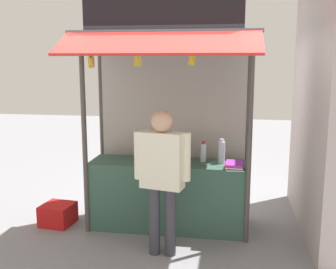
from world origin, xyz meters
name	(u,v)px	position (x,y,z in m)	size (l,w,h in m)	color
ground_plane	(168,227)	(0.00, 0.00, 0.00)	(20.00, 20.00, 0.00)	gray
stall_counter	(168,195)	(0.00, 0.00, 0.43)	(1.96, 0.56, 0.87)	#385B4C
stall_structure	(169,98)	(0.00, 0.10, 1.67)	(2.16, 1.41, 2.80)	#4C4742
water_bottle_left	(222,152)	(0.66, 0.05, 1.01)	(0.09, 0.09, 0.30)	silver
water_bottle_back_left	(156,150)	(-0.19, 0.20, 0.98)	(0.06, 0.06, 0.23)	silver
water_bottle_back_right	(203,152)	(0.43, 0.09, 0.99)	(0.07, 0.07, 0.26)	silver
water_bottle_mid_right	(158,151)	(-0.14, 0.12, 0.98)	(0.07, 0.07, 0.24)	silver
magazine_stack_center	(234,165)	(0.82, -0.18, 0.91)	(0.23, 0.32, 0.07)	white
magazine_stack_mid_left	(162,163)	(-0.05, -0.21, 0.91)	(0.25, 0.31, 0.08)	red
banana_bunch_inner_left	(91,62)	(-0.83, -0.38, 2.11)	(0.10, 0.10, 0.29)	#332D23
banana_bunch_leftmost	(138,59)	(-0.29, -0.38, 2.14)	(0.10, 0.10, 0.27)	#332D23
banana_bunch_inner_right	(192,58)	(0.33, -0.38, 2.15)	(0.10, 0.09, 0.25)	#332D23
vendor_person	(162,170)	(0.05, -0.74, 0.97)	(0.61, 0.29, 1.61)	#383842
plastic_crate	(58,214)	(-1.44, -0.12, 0.14)	(0.39, 0.39, 0.27)	red
neighbour_wall	(315,103)	(1.78, 0.30, 1.60)	(0.20, 2.40, 3.21)	#BAAAA8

